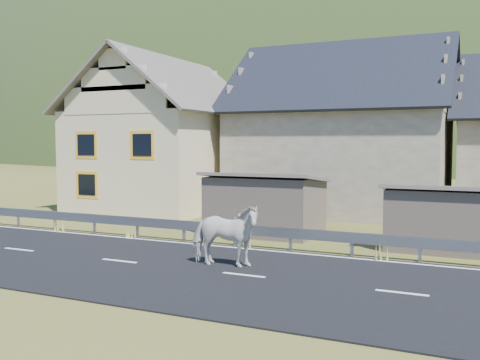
% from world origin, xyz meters
% --- Properties ---
extents(ground, '(160.00, 160.00, 0.00)m').
position_xyz_m(ground, '(0.00, 0.00, 0.00)').
color(ground, '#3E4519').
rests_on(ground, ground).
extents(road, '(60.00, 7.00, 0.04)m').
position_xyz_m(road, '(0.00, 0.00, 0.02)').
color(road, black).
rests_on(road, ground).
extents(lane_markings, '(60.00, 6.60, 0.01)m').
position_xyz_m(lane_markings, '(0.00, 0.00, 0.04)').
color(lane_markings, silver).
rests_on(lane_markings, road).
extents(guardrail, '(28.10, 0.09, 0.75)m').
position_xyz_m(guardrail, '(-0.00, 3.68, 0.56)').
color(guardrail, '#93969B').
rests_on(guardrail, ground).
extents(shed_left, '(4.30, 3.30, 2.40)m').
position_xyz_m(shed_left, '(-2.00, 6.50, 1.10)').
color(shed_left, '#6D5C4F').
rests_on(shed_left, ground).
extents(shed_right, '(3.80, 2.90, 2.20)m').
position_xyz_m(shed_right, '(4.50, 6.00, 1.00)').
color(shed_right, '#6D5C4F').
rests_on(shed_right, ground).
extents(house_cream, '(7.80, 9.80, 8.30)m').
position_xyz_m(house_cream, '(-10.00, 12.00, 4.36)').
color(house_cream, beige).
rests_on(house_cream, ground).
extents(house_stone_a, '(10.80, 9.80, 8.90)m').
position_xyz_m(house_stone_a, '(-1.00, 15.00, 4.63)').
color(house_stone_a, tan).
rests_on(house_stone_a, ground).
extents(conifer_patch, '(76.00, 50.00, 28.00)m').
position_xyz_m(conifer_patch, '(-55.00, 110.00, 6.00)').
color(conifer_patch, black).
rests_on(conifer_patch, ground).
extents(horse, '(1.18, 2.20, 1.78)m').
position_xyz_m(horse, '(-0.90, 0.67, 0.93)').
color(horse, silver).
rests_on(horse, road).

